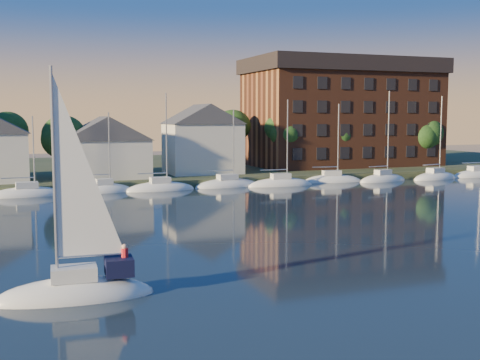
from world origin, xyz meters
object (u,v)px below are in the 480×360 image
clubhouse_centre (105,147)px  condo_block (342,112)px  clubhouse_east (202,138)px  hero_sailboat (77,288)px

clubhouse_centre → condo_block: condo_block is taller
clubhouse_east → condo_block: size_ratio=0.34×
clubhouse_centre → condo_block: bearing=11.2°
clubhouse_centre → hero_sailboat: (-8.43, -49.54, -4.59)m
clubhouse_east → condo_block: 26.94m
clubhouse_centre → condo_block: (40.00, 7.95, 4.66)m
clubhouse_centre → clubhouse_east: 14.17m
clubhouse_centre → clubhouse_east: clubhouse_east is taller
hero_sailboat → clubhouse_east: bearing=-110.0°
clubhouse_east → hero_sailboat: hero_sailboat is taller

